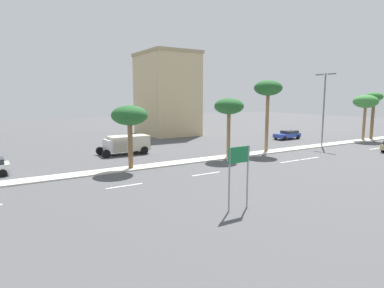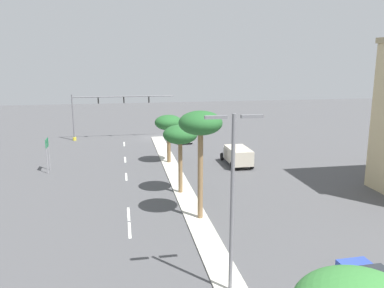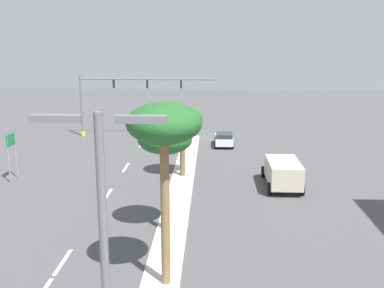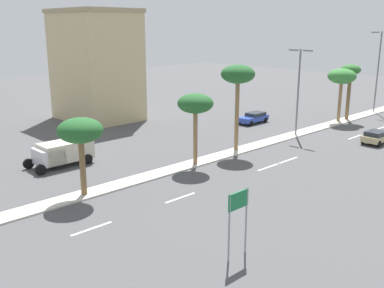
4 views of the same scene
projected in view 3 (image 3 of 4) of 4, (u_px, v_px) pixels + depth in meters
The scene contains 13 objects.
ground_plane at pixel (168, 249), 24.95m from camera, with size 160.00×160.00×0.00m, color #4C4C4F.
lane_stripe_far at pixel (141, 144), 49.64m from camera, with size 0.20×2.80×0.01m, color silver.
lane_stripe_leading at pixel (126, 168), 40.69m from camera, with size 0.20×2.80×0.01m, color silver.
lane_stripe_left at pixel (108, 195), 33.61m from camera, with size 0.20×2.80×0.01m, color silver.
lane_stripe_trailing at pixel (63, 262), 23.55m from camera, with size 0.20×2.80×0.01m, color silver.
traffic_signal_gantry at pixel (115, 97), 52.74m from camera, with size 15.46×0.53×7.00m.
directional_road_sign at pixel (11, 147), 36.71m from camera, with size 0.10×1.50×3.70m.
palm_tree_front at pixel (182, 119), 36.98m from camera, with size 3.22×3.22×5.64m.
palm_tree_right at pixel (165, 141), 26.21m from camera, with size 3.10×3.10×6.26m.
palm_tree_center at pixel (164, 128), 19.76m from camera, with size 3.24×3.24×8.31m.
street_lamp_trailing at pixel (105, 281), 10.58m from camera, with size 2.90×0.24×9.43m.
sedan_white_outboard at pixel (224, 139), 48.67m from camera, with size 1.98×3.85×1.43m.
box_truck at pixel (283, 171), 35.23m from camera, with size 2.58×5.66×2.11m.
Camera 3 is at (-2.27, 52.12, 11.05)m, focal length 43.66 mm.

